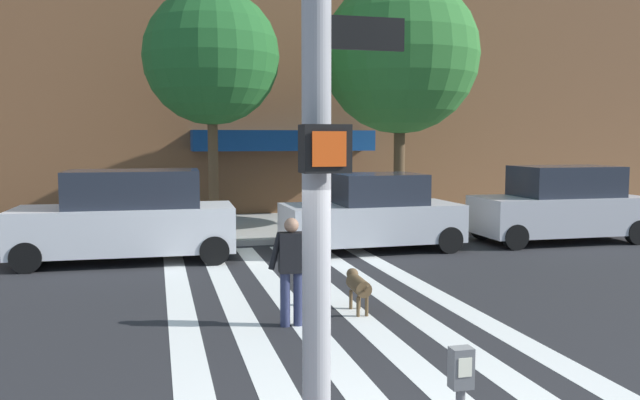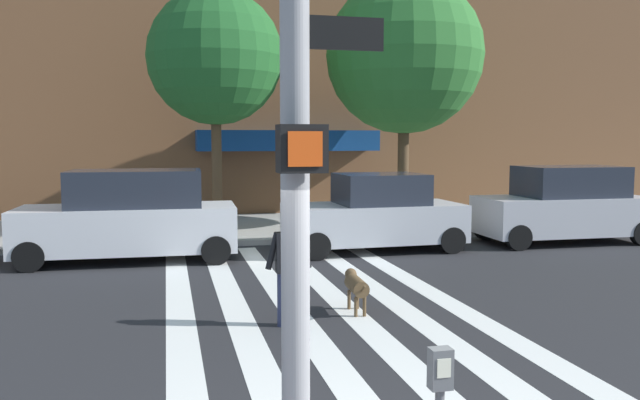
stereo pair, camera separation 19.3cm
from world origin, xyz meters
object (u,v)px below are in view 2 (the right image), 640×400
object	(u,v)px
pedestrian_dog_walker	(289,265)
parked_car_fourth_in_line	(565,206)
dog_on_leash	(356,285)
parked_car_behind_first	(130,217)
street_tree_nearest	(215,58)
street_tree_middle	(404,56)
traffic_light_pole	(297,18)
parked_car_third_in_line	(375,215)

from	to	relation	value
pedestrian_dog_walker	parked_car_fourth_in_line	bearing A→B (deg)	34.26
pedestrian_dog_walker	dog_on_leash	size ratio (longest dim) A/B	1.54
pedestrian_dog_walker	dog_on_leash	distance (m)	1.39
parked_car_behind_first	dog_on_leash	size ratio (longest dim) A/B	4.62
parked_car_fourth_in_line	street_tree_nearest	xyz separation A→B (m)	(-9.07, 3.22, 4.08)
parked_car_behind_first	street_tree_nearest	distance (m)	5.64
parked_car_fourth_in_line	street_tree_middle	distance (m)	6.45
traffic_light_pole	parked_car_third_in_line	size ratio (longest dim) A/B	1.31
parked_car_third_in_line	street_tree_middle	world-z (taller)	street_tree_middle
street_tree_middle	parked_car_fourth_in_line	bearing A→B (deg)	-45.29
parked_car_third_in_line	pedestrian_dog_walker	size ratio (longest dim) A/B	2.71
parked_car_third_in_line	pedestrian_dog_walker	world-z (taller)	parked_car_third_in_line
street_tree_middle	pedestrian_dog_walker	bearing A→B (deg)	-119.85
traffic_light_pole	street_tree_nearest	xyz separation A→B (m)	(0.63, 14.65, 1.56)
parked_car_fourth_in_line	dog_on_leash	size ratio (longest dim) A/B	4.31
parked_car_behind_first	pedestrian_dog_walker	distance (m)	6.48
parked_car_third_in_line	dog_on_leash	xyz separation A→B (m)	(-2.13, -5.44, -0.47)
traffic_light_pole	pedestrian_dog_walker	distance (m)	6.15
traffic_light_pole	pedestrian_dog_walker	bearing A→B (deg)	79.96
traffic_light_pole	dog_on_leash	xyz separation A→B (m)	(2.17, 6.00, -3.08)
traffic_light_pole	parked_car_behind_first	xyz separation A→B (m)	(-1.60, 11.43, -2.50)
parked_car_behind_first	dog_on_leash	distance (m)	6.64
traffic_light_pole	street_tree_middle	size ratio (longest dim) A/B	0.77
parked_car_behind_first	pedestrian_dog_walker	xyz separation A→B (m)	(2.57, -5.94, -0.09)
parked_car_fourth_in_line	pedestrian_dog_walker	size ratio (longest dim) A/B	2.80
parked_car_behind_first	street_tree_middle	bearing A→B (deg)	23.19
parked_car_fourth_in_line	dog_on_leash	xyz separation A→B (m)	(-7.52, -5.44, -0.56)
traffic_light_pole	parked_car_fourth_in_line	bearing A→B (deg)	49.70
traffic_light_pole	pedestrian_dog_walker	world-z (taller)	traffic_light_pole
parked_car_behind_first	pedestrian_dog_walker	world-z (taller)	parked_car_behind_first
traffic_light_pole	parked_car_behind_first	bearing A→B (deg)	97.98
traffic_light_pole	dog_on_leash	distance (m)	7.08
street_tree_nearest	dog_on_leash	size ratio (longest dim) A/B	6.42
parked_car_behind_first	pedestrian_dog_walker	size ratio (longest dim) A/B	3.00
street_tree_nearest	street_tree_middle	xyz separation A→B (m)	(5.71, 0.18, 0.25)
traffic_light_pole	parked_car_third_in_line	xyz separation A→B (m)	(4.31, 11.44, -2.61)
street_tree_middle	dog_on_leash	bearing A→B (deg)	-115.20
street_tree_middle	dog_on_leash	size ratio (longest dim) A/B	7.10
parked_car_behind_first	street_tree_nearest	size ratio (longest dim) A/B	0.72
parked_car_fourth_in_line	pedestrian_dog_walker	xyz separation A→B (m)	(-8.72, -5.94, -0.07)
pedestrian_dog_walker	traffic_light_pole	bearing A→B (deg)	-100.04
parked_car_third_in_line	parked_car_fourth_in_line	world-z (taller)	parked_car_fourth_in_line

